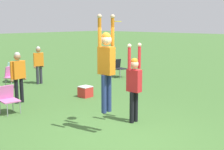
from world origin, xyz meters
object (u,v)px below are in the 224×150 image
object	(u,v)px
camping_chair_0	(8,97)
camping_chair_2	(12,75)
camping_chair_1	(12,71)
camping_chair_3	(118,67)
person_spectator_near	(18,73)
cooler_box	(85,92)
person_jumping	(106,61)
frisbee	(116,21)
person_spectator_far	(39,62)
person_defending	(134,81)

from	to	relation	value
camping_chair_0	camping_chair_2	size ratio (longest dim) A/B	0.93
camping_chair_0	camping_chair_2	distance (m)	3.69
camping_chair_1	camping_chair_3	xyz separation A→B (m)	(4.09, -2.62, -0.01)
person_spectator_near	cooler_box	xyz separation A→B (m)	(2.01, -1.00, -0.81)
person_jumping	camping_chair_2	distance (m)	6.61
camping_chair_3	cooler_box	distance (m)	4.19
camping_chair_1	camping_chair_2	distance (m)	1.21
camping_chair_0	person_spectator_near	size ratio (longest dim) A/B	0.48
frisbee	person_spectator_near	size ratio (longest dim) A/B	0.16
person_jumping	person_spectator_far	distance (m)	6.71
camping_chair_1	person_spectator_far	bearing A→B (deg)	76.53
frisbee	cooler_box	xyz separation A→B (m)	(1.68, 2.93, -2.44)
person_defending	camping_chair_0	distance (m)	3.73
person_jumping	camping_chair_2	size ratio (longest dim) A/B	2.64
frisbee	camping_chair_0	bearing A→B (deg)	110.50
camping_chair_0	camping_chair_3	size ratio (longest dim) A/B	0.94
frisbee	person_spectator_far	distance (m)	6.62
camping_chair_2	camping_chair_0	bearing A→B (deg)	35.85
person_jumping	person_spectator_far	bearing A→B (deg)	-23.01
camping_chair_1	camping_chair_0	bearing A→B (deg)	19.98
person_defending	frisbee	world-z (taller)	frisbee
camping_chair_3	frisbee	bearing A→B (deg)	53.25
camping_chair_1	camping_chair_3	size ratio (longest dim) A/B	1.03
camping_chair_1	cooler_box	xyz separation A→B (m)	(0.31, -4.39, -0.32)
person_defending	camping_chair_1	bearing A→B (deg)	172.40
frisbee	camping_chair_1	distance (m)	7.74
person_jumping	camping_chair_0	size ratio (longest dim) A/B	2.84
camping_chair_3	person_spectator_far	xyz separation A→B (m)	(-3.51, 1.40, 0.44)
camping_chair_3	camping_chair_0	bearing A→B (deg)	25.83
cooler_box	person_defending	bearing A→B (deg)	-109.26
person_jumping	camping_chair_3	size ratio (longest dim) A/B	2.67
camping_chair_1	camping_chair_2	world-z (taller)	camping_chair_1
person_defending	person_spectator_far	distance (m)	6.32
person_defending	person_spectator_far	xyz separation A→B (m)	(1.32, 6.17, -0.15)
camping_chair_2	person_spectator_near	world-z (taller)	person_spectator_near
camping_chair_3	person_spectator_near	world-z (taller)	person_spectator_near
camping_chair_2	person_spectator_near	bearing A→B (deg)	42.47
camping_chair_2	frisbee	bearing A→B (deg)	60.61
person_jumping	camping_chair_2	world-z (taller)	person_jumping
person_jumping	camping_chair_3	distance (m)	7.73
person_jumping	camping_chair_3	xyz separation A→B (m)	(5.91, 4.82, -1.24)
camping_chair_0	frisbee	bearing A→B (deg)	117.74
person_jumping	camping_chair_0	distance (m)	3.56
camping_chair_2	cooler_box	xyz separation A→B (m)	(0.91, -3.34, -0.32)
camping_chair_3	person_jumping	bearing A→B (deg)	51.65
camping_chair_0	person_spectator_near	world-z (taller)	person_spectator_near
camping_chair_0	cooler_box	size ratio (longest dim) A/B	1.96
person_spectator_near	person_spectator_far	xyz separation A→B (m)	(2.27, 2.17, -0.05)
camping_chair_1	camping_chair_3	bearing A→B (deg)	108.64
person_defending	camping_chair_0	bearing A→B (deg)	-152.57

